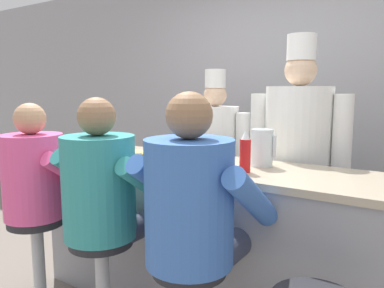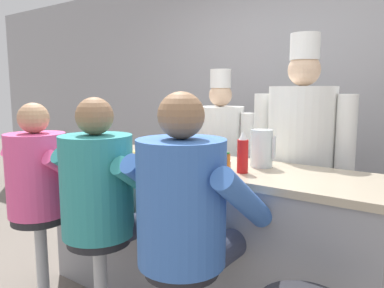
{
  "view_description": "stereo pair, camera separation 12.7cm",
  "coord_description": "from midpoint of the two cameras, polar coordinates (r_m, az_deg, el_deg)",
  "views": [
    {
      "loc": [
        1.26,
        -1.71,
        1.46
      ],
      "look_at": [
        -0.03,
        0.28,
        1.12
      ],
      "focal_mm": 35.0,
      "sensor_mm": 36.0,
      "label": 1
    },
    {
      "loc": [
        1.36,
        -1.64,
        1.46
      ],
      "look_at": [
        -0.03,
        0.28,
        1.12
      ],
      "focal_mm": 35.0,
      "sensor_mm": 36.0,
      "label": 2
    }
  ],
  "objects": [
    {
      "name": "cereal_bowl",
      "position": [
        2.19,
        5.47,
        -3.27
      ],
      "size": [
        0.16,
        0.16,
        0.06
      ],
      "color": "white",
      "rests_on": "diner_counter"
    },
    {
      "name": "ketchup_bottle_red",
      "position": [
        2.13,
        9.43,
        -1.41
      ],
      "size": [
        0.06,
        0.06,
        0.24
      ],
      "color": "red",
      "rests_on": "diner_counter"
    },
    {
      "name": "coffee_mug_blue",
      "position": [
        2.3,
        -0.56,
        -2.35
      ],
      "size": [
        0.14,
        0.09,
        0.08
      ],
      "color": "#4C7AB2",
      "rests_on": "diner_counter"
    },
    {
      "name": "breakfast_plate",
      "position": [
        2.63,
        -6.56,
        -1.66
      ],
      "size": [
        0.28,
        0.28,
        0.05
      ],
      "color": "white",
      "rests_on": "diner_counter"
    },
    {
      "name": "diner_seated_blue",
      "position": [
        1.81,
        1.12,
        -10.0
      ],
      "size": [
        0.64,
        0.63,
        1.46
      ],
      "color": "#B2B5BA",
      "rests_on": "ground_plane"
    },
    {
      "name": "cook_in_whites_far",
      "position": [
        2.75,
        17.49,
        -1.63
      ],
      "size": [
        0.72,
        0.46,
        1.84
      ],
      "color": "#232328",
      "rests_on": "ground_plane"
    },
    {
      "name": "diner_seated_pink",
      "position": [
        2.66,
        -20.67,
        -5.38
      ],
      "size": [
        0.58,
        0.57,
        1.38
      ],
      "color": "#B2B5BA",
      "rests_on": "ground_plane"
    },
    {
      "name": "cup_stack_steel",
      "position": [
        2.64,
        0.87,
        1.93
      ],
      "size": [
        0.09,
        0.09,
        0.35
      ],
      "color": "#B7BABF",
      "rests_on": "diner_counter"
    },
    {
      "name": "diner_seated_teal",
      "position": [
        2.2,
        -11.92,
        -7.31
      ],
      "size": [
        0.61,
        0.61,
        1.43
      ],
      "color": "#B2B5BA",
      "rests_on": "ground_plane"
    },
    {
      "name": "wall_back",
      "position": [
        3.73,
        15.47,
        6.18
      ],
      "size": [
        10.0,
        0.06,
        2.7
      ],
      "color": "#99999E",
      "rests_on": "ground_plane"
    },
    {
      "name": "diner_counter",
      "position": [
        2.57,
        2.5,
        -13.76
      ],
      "size": [
        2.34,
        0.63,
        1.0
      ],
      "color": "gray",
      "rests_on": "ground_plane"
    },
    {
      "name": "coffee_mug_tan",
      "position": [
        3.08,
        -16.49,
        0.16
      ],
      "size": [
        0.13,
        0.09,
        0.1
      ],
      "color": "beige",
      "rests_on": "diner_counter"
    },
    {
      "name": "hot_sauce_bottle_orange",
      "position": [
        2.05,
        7.21,
        -3.13
      ],
      "size": [
        0.03,
        0.03,
        0.13
      ],
      "color": "orange",
      "rests_on": "diner_counter"
    },
    {
      "name": "cook_in_whites_near",
      "position": [
        3.26,
        5.37,
        -1.79
      ],
      "size": [
        0.64,
        0.41,
        1.64
      ],
      "color": "#232328",
      "rests_on": "ground_plane"
    },
    {
      "name": "mustard_bottle_yellow",
      "position": [
        2.21,
        2.14,
        -1.24
      ],
      "size": [
        0.06,
        0.06,
        0.21
      ],
      "color": "yellow",
      "rests_on": "diner_counter"
    },
    {
      "name": "water_pitcher_clear",
      "position": [
        2.32,
        12.11,
        -0.65
      ],
      "size": [
        0.16,
        0.14,
        0.23
      ],
      "color": "silver",
      "rests_on": "diner_counter"
    }
  ]
}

